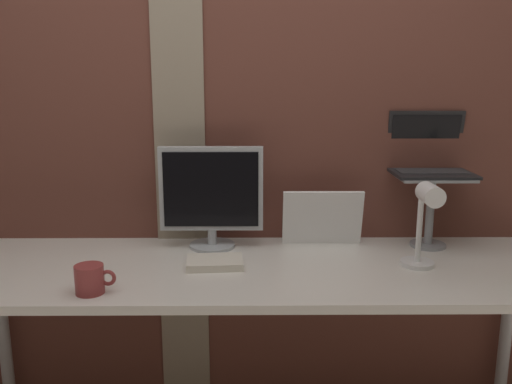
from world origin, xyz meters
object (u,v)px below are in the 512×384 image
at_px(monitor, 211,193).
at_px(whiteboard_panel, 322,218).
at_px(coffee_mug, 90,279).
at_px(desk_lamp, 425,217).
at_px(laptop, 428,155).

xyz_separation_m(monitor, whiteboard_panel, (0.44, 0.03, -0.11)).
bearing_deg(coffee_mug, monitor, 52.87).
height_order(monitor, desk_lamp, monitor).
bearing_deg(laptop, coffee_mug, -156.38).
relative_size(monitor, coffee_mug, 3.13).
bearing_deg(monitor, coffee_mug, -127.13).
relative_size(whiteboard_panel, desk_lamp, 1.00).
xyz_separation_m(laptop, whiteboard_panel, (-0.42, -0.04, -0.25)).
distance_m(laptop, desk_lamp, 0.40).
relative_size(monitor, desk_lamp, 1.27).
xyz_separation_m(laptop, coffee_mug, (-1.21, -0.53, -0.31)).
bearing_deg(laptop, desk_lamp, -107.65).
height_order(monitor, coffee_mug, monitor).
bearing_deg(monitor, laptop, 4.57).
distance_m(whiteboard_panel, coffee_mug, 0.93).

